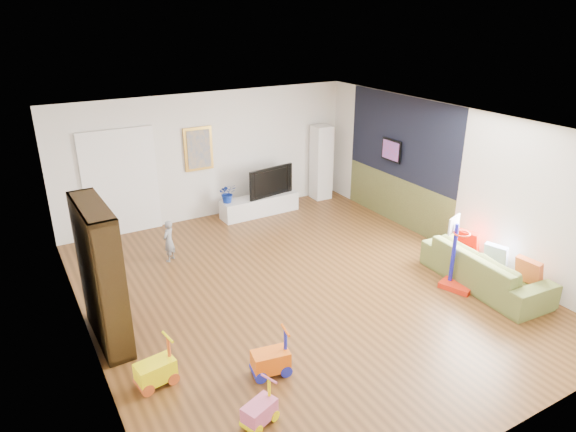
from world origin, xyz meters
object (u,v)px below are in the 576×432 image
sofa (485,268)px  basketball_hoop (462,254)px  media_console (260,205)px  bookshelf (101,275)px

sofa → basketball_hoop: (-0.44, 0.15, 0.29)m
media_console → basketball_hoop: basketball_hoop is taller
basketball_hoop → sofa: bearing=-38.2°
bookshelf → sofa: (5.70, -1.61, -0.68)m
media_console → bookshelf: (-3.93, -3.08, 0.79)m
media_console → bookshelf: bearing=-143.2°
media_console → basketball_hoop: (1.34, -4.54, 0.41)m
media_console → bookshelf: bookshelf is taller
media_console → bookshelf: size_ratio=0.89×
bookshelf → basketball_hoop: size_ratio=1.62×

